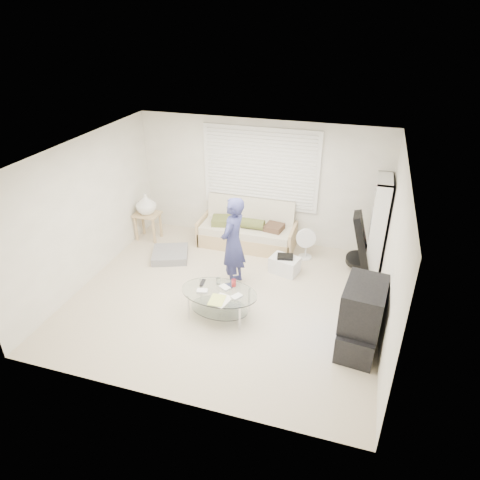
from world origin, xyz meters
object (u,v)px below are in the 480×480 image
(tv_unit, at_px, (361,318))
(coffee_table, at_px, (219,296))
(futon_sofa, at_px, (247,231))
(bookshelf, at_px, (378,224))

(tv_unit, xyz_separation_m, coffee_table, (-2.13, 0.09, -0.15))
(futon_sofa, bearing_deg, coffee_table, -84.55)
(futon_sofa, xyz_separation_m, tv_unit, (2.36, -2.44, 0.20))
(futon_sofa, height_order, tv_unit, tv_unit)
(bookshelf, relative_size, tv_unit, 1.67)
(futon_sofa, relative_size, coffee_table, 1.57)
(tv_unit, distance_m, coffee_table, 2.14)
(bookshelf, xyz_separation_m, tv_unit, (-0.13, -2.34, -0.37))
(bookshelf, height_order, tv_unit, bookshelf)
(futon_sofa, height_order, bookshelf, bookshelf)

